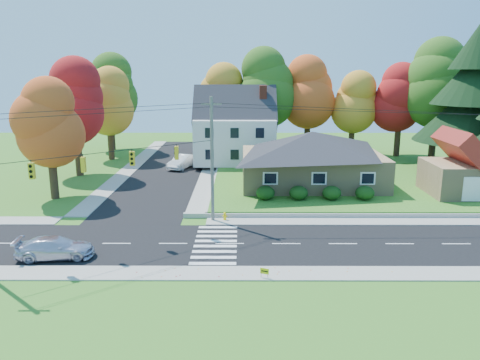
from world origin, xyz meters
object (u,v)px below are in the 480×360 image
at_px(white_car, 182,162).
at_px(ranch_house, 312,157).
at_px(fire_hydrant, 225,217).
at_px(silver_sedan, 55,248).

bearing_deg(white_car, ranch_house, -13.38).
bearing_deg(fire_hydrant, white_car, 106.20).
height_order(ranch_house, fire_hydrant, ranch_house).
height_order(silver_sedan, white_car, white_car).
distance_m(ranch_house, fire_hydrant, 14.05).
relative_size(silver_sedan, white_car, 0.98).
bearing_deg(ranch_house, white_car, 145.67).
distance_m(silver_sedan, white_car, 28.96).
xyz_separation_m(ranch_house, fire_hydrant, (-8.53, -10.77, -2.93)).
relative_size(ranch_house, white_car, 2.91).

